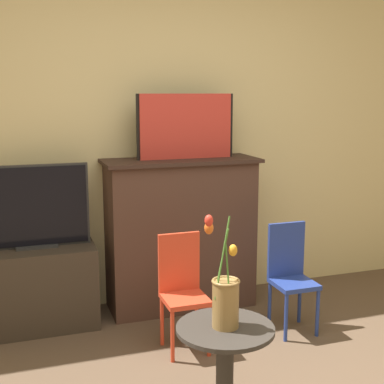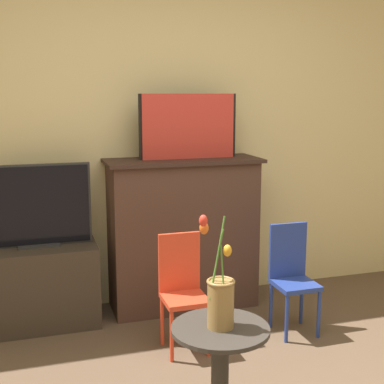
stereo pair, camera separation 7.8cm
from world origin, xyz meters
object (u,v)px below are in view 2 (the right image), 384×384
Objects in this scene: chair_blue at (292,272)px; vase_tulips at (220,298)px; tv_monitor at (37,207)px; chair_red at (182,286)px; painting at (188,126)px.

chair_blue is 1.36× the size of vase_tulips.
tv_monitor reaches higher than vase_tulips.
chair_red is 0.95m from vase_tulips.
chair_red is 1.00× the size of chair_blue.
painting reaches higher than vase_tulips.
vase_tulips reaches higher than chair_blue.
vase_tulips reaches higher than chair_red.
chair_red is 1.36× the size of vase_tulips.
tv_monitor is 1.34× the size of vase_tulips.
chair_red is at bearing -178.18° from chair_blue.
tv_monitor is at bearing 159.66° from chair_blue.
chair_blue is (0.76, 0.02, 0.00)m from chair_red.
chair_blue is 1.29m from vase_tulips.
tv_monitor is 0.98× the size of chair_blue.
tv_monitor is (-1.06, -0.04, -0.51)m from painting.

